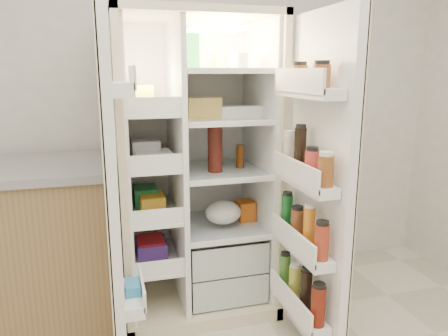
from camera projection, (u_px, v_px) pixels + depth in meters
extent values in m
cube|color=silver|center=(170.00, 91.00, 2.84)|extent=(4.00, 0.02, 2.70)
cube|color=beige|center=(185.00, 158.00, 2.89)|extent=(0.92, 0.04, 1.80)
cube|color=beige|center=(121.00, 173.00, 2.47)|extent=(0.04, 0.70, 1.80)
cube|color=beige|center=(262.00, 164.00, 2.70)|extent=(0.04, 0.70, 1.80)
cube|color=beige|center=(192.00, 16.00, 2.39)|extent=(0.92, 0.70, 0.04)
cube|color=beige|center=(197.00, 296.00, 2.77)|extent=(0.92, 0.70, 0.08)
cube|color=white|center=(186.00, 156.00, 2.86)|extent=(0.84, 0.02, 1.68)
cube|color=white|center=(126.00, 169.00, 2.47)|extent=(0.02, 0.62, 1.68)
cube|color=white|center=(258.00, 161.00, 2.69)|extent=(0.02, 0.62, 1.68)
cube|color=white|center=(177.00, 166.00, 2.55)|extent=(0.03, 0.62, 1.68)
cube|color=silver|center=(220.00, 274.00, 2.76)|extent=(0.47, 0.52, 0.19)
cube|color=silver|center=(220.00, 246.00, 2.72)|extent=(0.47, 0.52, 0.19)
cube|color=#FFD18C|center=(217.00, 29.00, 2.49)|extent=(0.30, 0.30, 0.02)
cube|color=white|center=(154.00, 257.00, 2.63)|extent=(0.28, 0.58, 0.02)
cube|color=white|center=(153.00, 211.00, 2.57)|extent=(0.28, 0.58, 0.02)
cube|color=white|center=(151.00, 163.00, 2.50)|extent=(0.28, 0.58, 0.02)
cube|color=white|center=(149.00, 112.00, 2.43)|extent=(0.28, 0.58, 0.02)
cube|color=silver|center=(219.00, 225.00, 2.71)|extent=(0.49, 0.58, 0.01)
cube|color=silver|center=(219.00, 170.00, 2.63)|extent=(0.49, 0.58, 0.01)
cube|color=silver|center=(219.00, 118.00, 2.56)|extent=(0.49, 0.58, 0.02)
cube|color=silver|center=(219.00, 71.00, 2.50)|extent=(0.49, 0.58, 0.02)
cube|color=red|center=(154.00, 248.00, 2.62)|extent=(0.16, 0.20, 0.10)
cube|color=#227E45|center=(152.00, 200.00, 2.55)|extent=(0.14, 0.18, 0.12)
cube|color=silver|center=(150.00, 155.00, 2.49)|extent=(0.20, 0.22, 0.07)
cube|color=gold|center=(148.00, 98.00, 2.42)|extent=(0.15, 0.16, 0.14)
cube|color=#5D349D|center=(154.00, 249.00, 2.62)|extent=(0.18, 0.20, 0.09)
cube|color=gold|center=(152.00, 202.00, 2.55)|extent=(0.14, 0.18, 0.10)
cube|color=silver|center=(150.00, 151.00, 2.49)|extent=(0.16, 0.16, 0.12)
sphere|color=orange|center=(205.00, 291.00, 2.67)|extent=(0.07, 0.07, 0.07)
sphere|color=orange|center=(217.00, 286.00, 2.73)|extent=(0.07, 0.07, 0.07)
sphere|color=orange|center=(233.00, 287.00, 2.72)|extent=(0.07, 0.07, 0.07)
sphere|color=orange|center=(207.00, 280.00, 2.81)|extent=(0.07, 0.07, 0.07)
ellipsoid|color=#357025|center=(219.00, 242.00, 2.73)|extent=(0.26, 0.24, 0.11)
cylinder|color=#4C1610|center=(215.00, 149.00, 2.52)|extent=(0.09, 0.09, 0.28)
cylinder|color=#662E0B|center=(240.00, 156.00, 2.64)|extent=(0.05, 0.05, 0.15)
cube|color=#23823C|center=(193.00, 52.00, 2.38)|extent=(0.07, 0.07, 0.19)
cylinder|color=white|center=(240.00, 61.00, 2.42)|extent=(0.10, 0.10, 0.09)
cylinder|color=#B98F2A|center=(219.00, 61.00, 2.53)|extent=(0.07, 0.07, 0.09)
cube|color=silver|center=(241.00, 112.00, 2.54)|extent=(0.27, 0.11, 0.07)
cube|color=tan|center=(204.00, 108.00, 2.48)|extent=(0.20, 0.11, 0.12)
ellipsoid|color=silver|center=(223.00, 217.00, 2.62)|extent=(0.22, 0.20, 0.14)
cube|color=#DC5F17|center=(245.00, 210.00, 2.77)|extent=(0.10, 0.13, 0.13)
cube|color=white|center=(112.00, 201.00, 1.93)|extent=(0.05, 0.40, 1.72)
cube|color=beige|center=(107.00, 201.00, 1.93)|extent=(0.01, 0.40, 1.72)
cube|color=white|center=(133.00, 298.00, 2.06)|extent=(0.09, 0.32, 0.06)
cube|color=white|center=(122.00, 89.00, 1.84)|extent=(0.09, 0.32, 0.06)
cube|color=#338CCC|center=(133.00, 292.00, 2.06)|extent=(0.07, 0.12, 0.10)
cube|color=white|center=(319.00, 190.00, 2.11)|extent=(0.05, 0.58, 1.72)
cube|color=beige|center=(324.00, 189.00, 2.12)|extent=(0.01, 0.58, 1.72)
cube|color=white|center=(299.00, 308.00, 2.23)|extent=(0.11, 0.50, 0.05)
cube|color=white|center=(301.00, 248.00, 2.16)|extent=(0.11, 0.50, 0.05)
cube|color=white|center=(304.00, 181.00, 2.08)|extent=(0.11, 0.50, 0.05)
cube|color=white|center=(308.00, 92.00, 1.99)|extent=(0.11, 0.50, 0.05)
cylinder|color=#65170B|center=(318.00, 306.00, 2.02)|extent=(0.07, 0.07, 0.20)
cylinder|color=black|center=(306.00, 291.00, 2.14)|extent=(0.06, 0.06, 0.22)
cylinder|color=#AAAA38|center=(295.00, 282.00, 2.26)|extent=(0.06, 0.06, 0.18)
cylinder|color=#407828|center=(285.00, 271.00, 2.39)|extent=(0.06, 0.06, 0.19)
cylinder|color=#9A2F19|center=(322.00, 242.00, 1.95)|extent=(0.07, 0.07, 0.17)
cylinder|color=orange|center=(309.00, 228.00, 2.06)|extent=(0.06, 0.06, 0.21)
cylinder|color=brown|center=(297.00, 224.00, 2.19)|extent=(0.07, 0.07, 0.16)
cylinder|color=#135621|center=(287.00, 213.00, 2.31)|extent=(0.06, 0.06, 0.20)
cylinder|color=brown|center=(325.00, 171.00, 1.87)|extent=(0.07, 0.07, 0.14)
cylinder|color=#BD3630|center=(312.00, 165.00, 1.99)|extent=(0.07, 0.07, 0.14)
cylinder|color=black|center=(300.00, 151.00, 2.11)|extent=(0.06, 0.06, 0.23)
cylinder|color=beige|center=(289.00, 151.00, 2.23)|extent=(0.06, 0.06, 0.18)
cylinder|color=brown|center=(321.00, 76.00, 1.86)|extent=(0.08, 0.08, 0.10)
cylinder|color=#995B1B|center=(299.00, 76.00, 2.06)|extent=(0.08, 0.08, 0.10)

